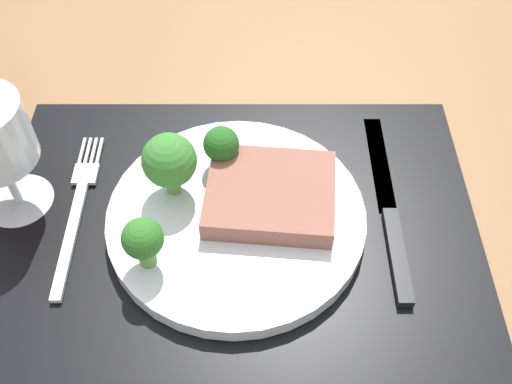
{
  "coord_description": "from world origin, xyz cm",
  "views": [
    {
      "loc": [
        1.84,
        -32.7,
        45.42
      ],
      "look_at": [
        1.99,
        2.4,
        1.9
      ],
      "focal_mm": 41.46,
      "sensor_mm": 36.0,
      "label": 1
    }
  ],
  "objects_px": {
    "plate": "(235,217)",
    "steak": "(269,194)",
    "fork": "(76,209)",
    "knife": "(389,216)"
  },
  "relations": [
    {
      "from": "steak",
      "to": "fork",
      "type": "height_order",
      "value": "steak"
    },
    {
      "from": "steak",
      "to": "knife",
      "type": "height_order",
      "value": "steak"
    },
    {
      "from": "fork",
      "to": "steak",
      "type": "bearing_deg",
      "value": 1.72
    },
    {
      "from": "plate",
      "to": "fork",
      "type": "relative_size",
      "value": 1.25
    },
    {
      "from": "knife",
      "to": "steak",
      "type": "bearing_deg",
      "value": 176.59
    },
    {
      "from": "steak",
      "to": "fork",
      "type": "bearing_deg",
      "value": 179.51
    },
    {
      "from": "steak",
      "to": "knife",
      "type": "xyz_separation_m",
      "value": [
        0.11,
        -0.01,
        -0.02
      ]
    },
    {
      "from": "fork",
      "to": "knife",
      "type": "bearing_deg",
      "value": 0.5
    },
    {
      "from": "fork",
      "to": "knife",
      "type": "relative_size",
      "value": 0.83
    },
    {
      "from": "plate",
      "to": "steak",
      "type": "height_order",
      "value": "steak"
    }
  ]
}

